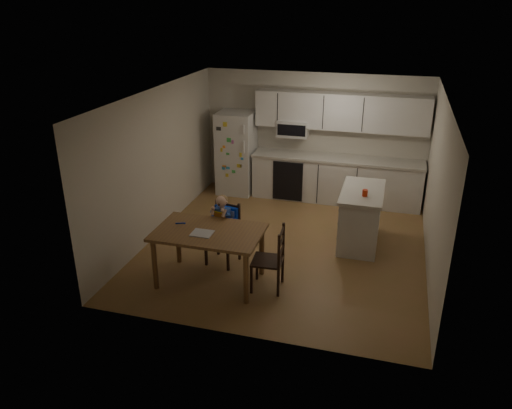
{
  "coord_description": "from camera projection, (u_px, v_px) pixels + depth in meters",
  "views": [
    {
      "loc": [
        1.55,
        -7.3,
        3.89
      ],
      "look_at": [
        -0.29,
        -0.8,
        1.03
      ],
      "focal_mm": 35.0,
      "sensor_mm": 36.0,
      "label": 1
    }
  ],
  "objects": [
    {
      "name": "napkin",
      "position": [
        202.0,
        233.0,
        6.94
      ],
      "size": [
        0.29,
        0.25,
        0.01
      ],
      "primitive_type": "cube",
      "color": "#B4B4B9",
      "rests_on": "dining_table"
    },
    {
      "name": "chair_booster",
      "position": [
        224.0,
        222.0,
        7.62
      ],
      "size": [
        0.49,
        0.49,
        1.13
      ],
      "rotation": [
        0.0,
        0.0,
        -0.17
      ],
      "color": "black",
      "rests_on": "ground"
    },
    {
      "name": "chair_side",
      "position": [
        274.0,
        255.0,
        6.94
      ],
      "size": [
        0.45,
        0.45,
        0.95
      ],
      "rotation": [
        0.0,
        0.0,
        -1.5
      ],
      "color": "black",
      "rests_on": "ground"
    },
    {
      "name": "room",
      "position": [
        294.0,
        166.0,
        8.31
      ],
      "size": [
        4.52,
        5.01,
        2.51
      ],
      "color": "olive",
      "rests_on": "ground"
    },
    {
      "name": "refrigerator",
      "position": [
        236.0,
        153.0,
        10.34
      ],
      "size": [
        0.72,
        0.7,
        1.7
      ],
      "primitive_type": "cube",
      "color": "silver",
      "rests_on": "ground"
    },
    {
      "name": "kitchen_run",
      "position": [
        336.0,
        159.0,
        9.89
      ],
      "size": [
        3.37,
        0.62,
        2.15
      ],
      "color": "silver",
      "rests_on": "ground"
    },
    {
      "name": "kitchen_island",
      "position": [
        360.0,
        217.0,
        8.27
      ],
      "size": [
        0.67,
        1.28,
        0.95
      ],
      "color": "silver",
      "rests_on": "ground"
    },
    {
      "name": "dining_table",
      "position": [
        209.0,
        238.0,
        7.06
      ],
      "size": [
        1.52,
        0.97,
        0.81
      ],
      "color": "brown",
      "rests_on": "ground"
    },
    {
      "name": "toddler_spoon",
      "position": [
        180.0,
        223.0,
        7.24
      ],
      "size": [
        0.12,
        0.06,
        0.02
      ],
      "primitive_type": "cylinder",
      "rotation": [
        0.0,
        1.57,
        0.35
      ],
      "color": "#0B32CD",
      "rests_on": "dining_table"
    },
    {
      "name": "red_cup",
      "position": [
        365.0,
        193.0,
        7.84
      ],
      "size": [
        0.08,
        0.08,
        0.11
      ],
      "primitive_type": "cylinder",
      "color": "red",
      "rests_on": "kitchen_island"
    }
  ]
}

